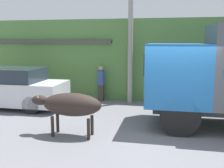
% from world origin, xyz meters
% --- Properties ---
extents(ground_plane, '(60.00, 60.00, 0.00)m').
position_xyz_m(ground_plane, '(0.00, 0.00, 0.00)').
color(ground_plane, slate).
extents(hillside_embankment, '(32.00, 6.46, 3.60)m').
position_xyz_m(hillside_embankment, '(0.00, 7.16, 1.80)').
color(hillside_embankment, '#568442').
rests_on(hillside_embankment, ground_plane).
extents(building_backdrop, '(5.77, 2.70, 2.70)m').
position_xyz_m(building_backdrop, '(-5.43, 5.14, 1.36)').
color(building_backdrop, '#C6B793').
rests_on(building_backdrop, ground_plane).
extents(brown_cow, '(2.04, 0.65, 1.23)m').
position_xyz_m(brown_cow, '(-2.75, -0.77, 0.89)').
color(brown_cow, '#2D231E').
rests_on(brown_cow, ground_plane).
extents(parked_suv, '(4.79, 1.73, 1.59)m').
position_xyz_m(parked_suv, '(-6.41, 1.82, 0.77)').
color(parked_suv, silver).
rests_on(parked_suv, ground_plane).
extents(pedestrian_on_hill, '(0.31, 0.31, 1.56)m').
position_xyz_m(pedestrian_on_hill, '(-2.96, 3.62, 0.87)').
color(pedestrian_on_hill, '#38332D').
rests_on(pedestrian_on_hill, ground_plane).
extents(utility_pole, '(0.90, 0.21, 6.51)m').
position_xyz_m(utility_pole, '(-1.66, 3.59, 3.38)').
color(utility_pole, '#9E998E').
rests_on(utility_pole, ground_plane).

